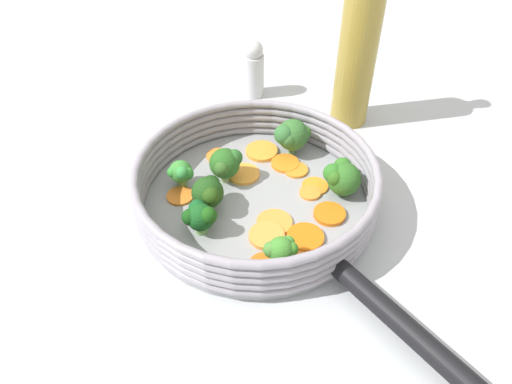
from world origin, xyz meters
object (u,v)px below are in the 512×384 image
Objects in this scene: carrot_slice_9 at (267,236)px; oil_bottle at (357,56)px; broccoli_floret_0 at (342,177)px; broccoli_floret_2 at (292,135)px; broccoli_floret_3 at (208,192)px; carrot_slice_2 at (285,163)px; carrot_slice_13 at (310,193)px; carrot_slice_5 at (264,265)px; broccoli_floret_5 at (281,250)px; carrot_slice_0 at (218,156)px; broccoli_floret_6 at (200,216)px; carrot_slice_3 at (315,186)px; carrot_slice_8 at (244,174)px; carrot_slice_12 at (305,237)px; skillet at (256,203)px; broccoli_floret_4 at (181,173)px; carrot_slice_1 at (303,259)px; carrot_slice_6 at (274,222)px; carrot_slice_7 at (180,196)px; carrot_slice_11 at (295,170)px; carrot_slice_4 at (262,151)px; salt_shaker at (253,69)px; carrot_slice_10 at (329,214)px; broccoli_floret_1 at (225,164)px.

oil_bottle is (0.30, 0.09, 0.10)m from carrot_slice_9.
broccoli_floret_0 is at bearing -148.00° from oil_bottle.
broccoli_floret_2 reaches higher than broccoli_floret_3.
carrot_slice_13 is (-0.02, -0.07, -0.00)m from carrot_slice_2.
broccoli_floret_5 is (0.02, -0.01, 0.02)m from carrot_slice_5.
oil_bottle reaches higher than broccoli_floret_0.
broccoli_floret_6 reaches higher than carrot_slice_0.
broccoli_floret_0 is 0.98× the size of broccoli_floret_3.
broccoli_floret_0 is (0.17, 0.01, 0.03)m from carrot_slice_5.
carrot_slice_8 is at bearing 119.09° from carrot_slice_3.
carrot_slice_12 is 1.59× the size of carrot_slice_13.
broccoli_floret_4 reaches higher than skillet.
broccoli_floret_2 is at bearing 64.90° from carrot_slice_3.
broccoli_floret_6 is at bearing 97.57° from carrot_slice_5.
carrot_slice_1 is 0.03m from broccoli_floret_5.
carrot_slice_2 is 0.20m from oil_bottle.
carrot_slice_1 is 0.34m from oil_bottle.
carrot_slice_6 is 0.09m from broccoli_floret_3.
carrot_slice_11 is (0.15, -0.08, 0.00)m from carrot_slice_7.
broccoli_floret_3 is at bearing 109.78° from carrot_slice_12.
carrot_slice_2 is 0.88× the size of carrot_slice_6.
skillet is 0.12m from carrot_slice_1.
broccoli_floret_5 is at bearing -145.89° from carrot_slice_11.
carrot_slice_2 is at bearing -25.32° from carrot_slice_8.
broccoli_floret_4 is at bearing 86.34° from broccoli_floret_3.
carrot_slice_4 is at bearing 169.43° from oil_bottle.
carrot_slice_6 is 0.33m from salt_shaker.
carrot_slice_11 is at bearing 24.62° from carrot_slice_9.
carrot_slice_9 is 0.15m from broccoli_floret_4.
carrot_slice_8 is 0.97× the size of carrot_slice_12.
carrot_slice_10 is 0.16m from broccoli_floret_3.
salt_shaker is (0.26, 0.29, 0.02)m from broccoli_floret_5.
oil_bottle is (0.17, 0.01, 0.10)m from carrot_slice_2.
carrot_slice_12 is 0.90× the size of broccoli_floret_1.
broccoli_floret_4 reaches higher than carrot_slice_9.
carrot_slice_7 is (-0.05, 0.13, -0.00)m from carrot_slice_6.
carrot_slice_4 is at bearing 16.46° from carrot_slice_8.
salt_shaker is at bearing 34.69° from broccoli_floret_1.
skillet is 0.09m from carrot_slice_12.
broccoli_floret_6 is at bearing -152.39° from broccoli_floret_1.
carrot_slice_0 is 1.20× the size of carrot_slice_13.
broccoli_floret_5 is at bearing -121.47° from skillet.
broccoli_floret_1 is at bearing -145.31° from salt_shaker.
salt_shaker is at bearing 52.24° from carrot_slice_1.
broccoli_floret_1 is 0.25m from salt_shaker.
carrot_slice_10 is (-0.03, -0.05, 0.00)m from carrot_slice_3.
skillet is 6.67× the size of carrot_slice_6.
carrot_slice_3 is 0.10m from carrot_slice_12.
carrot_slice_11 is (0.08, 0.00, 0.01)m from skillet.
broccoli_floret_3 is 0.13m from broccoli_floret_5.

